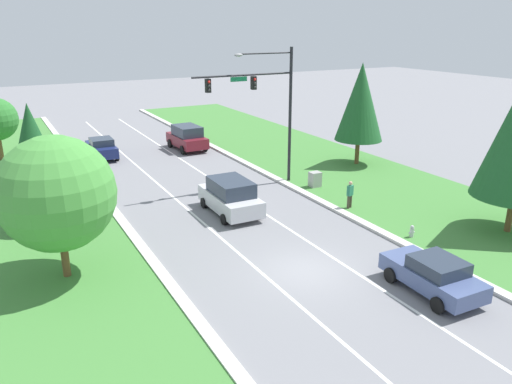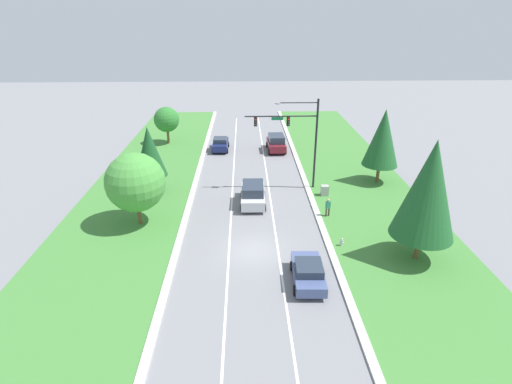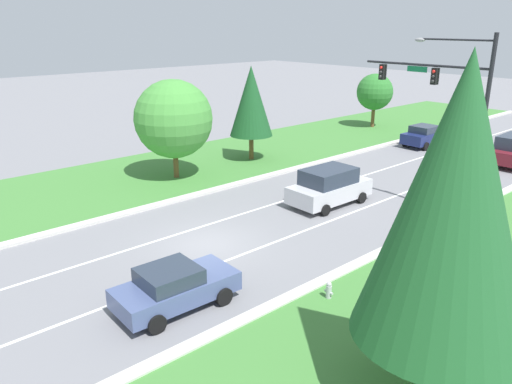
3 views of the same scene
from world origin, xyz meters
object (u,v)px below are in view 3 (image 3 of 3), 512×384
traffic_signal_mast (449,98)px  conifer_mid_left_tree (251,101)px  oak_near_left_tree (174,119)px  navy_sedan (425,136)px  pedestrian (404,237)px  conifer_far_right_tree (454,204)px  slate_blue_sedan (175,287)px  utility_cabinet (466,224)px  silver_suv (329,186)px  oak_far_left_tree (375,92)px  fire_hydrant (329,291)px

traffic_signal_mast → conifer_mid_left_tree: (-13.82, -0.69, -1.63)m
oak_near_left_tree → navy_sedan: bearing=73.8°
navy_sedan → oak_near_left_tree: bearing=-105.1°
navy_sedan → conifer_mid_left_tree: 14.61m
pedestrian → conifer_far_right_tree: conifer_far_right_tree is taller
slate_blue_sedan → utility_cabinet: bearing=76.8°
pedestrian → conifer_far_right_tree: (5.01, -6.56, 4.43)m
utility_cabinet → conifer_far_right_tree: (4.46, -10.82, 4.84)m
silver_suv → pedestrian: size_ratio=2.80×
slate_blue_sedan → oak_far_left_tree: bearing=116.6°
pedestrian → fire_hydrant: pedestrian is taller
conifer_mid_left_tree → fire_hydrant: bearing=-32.9°
silver_suv → conifer_mid_left_tree: conifer_mid_left_tree is taller
utility_cabinet → oak_far_left_tree: size_ratio=0.22×
navy_sedan → oak_near_left_tree: oak_near_left_tree is taller
slate_blue_sedan → pedestrian: size_ratio=2.51×
pedestrian → oak_near_left_tree: bearing=-16.3°
silver_suv → navy_sedan: (-3.74, 15.83, -0.16)m
oak_near_left_tree → conifer_far_right_tree: size_ratio=0.69×
oak_near_left_tree → conifer_far_right_tree: 21.50m
pedestrian → silver_suv: bearing=-42.6°
pedestrian → oak_far_left_tree: 27.57m
slate_blue_sedan → oak_far_left_tree: size_ratio=0.86×
oak_near_left_tree → silver_suv: bearing=20.7°
fire_hydrant → conifer_mid_left_tree: bearing=147.1°
utility_cabinet → conifer_mid_left_tree: (-16.40, 1.29, 3.62)m
silver_suv → conifer_mid_left_tree: (-9.56, 2.84, 3.15)m
silver_suv → oak_near_left_tree: size_ratio=0.78×
oak_far_left_tree → conifer_mid_left_tree: 16.02m
silver_suv → conifer_far_right_tree: (11.30, -9.27, 4.37)m
navy_sedan → conifer_far_right_tree: conifer_far_right_tree is taller
silver_suv → slate_blue_sedan: size_ratio=1.11×
navy_sedan → utility_cabinet: (10.58, -14.28, -0.31)m
silver_suv → conifer_far_right_tree: size_ratio=0.54×
pedestrian → conifer_far_right_tree: 9.37m
fire_hydrant → oak_far_left_tree: bearing=123.3°
fire_hydrant → oak_far_left_tree: size_ratio=0.14×
silver_suv → navy_sedan: bearing=104.4°
fire_hydrant → conifer_mid_left_tree: size_ratio=0.11×
traffic_signal_mast → utility_cabinet: bearing=-37.6°
pedestrian → navy_sedan: bearing=-80.9°
utility_cabinet → fire_hydrant: size_ratio=1.51×
traffic_signal_mast → conifer_mid_left_tree: size_ratio=1.35×
navy_sedan → fire_hydrant: 25.43m
silver_suv → pedestrian: (6.29, -2.71, -0.06)m
utility_cabinet → oak_near_left_tree: size_ratio=0.17×
conifer_far_right_tree → pedestrian: bearing=127.4°
navy_sedan → traffic_signal_mast: bearing=-55.8°
pedestrian → conifer_far_right_tree: size_ratio=0.19×
utility_cabinet → conifer_far_right_tree: bearing=-67.6°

